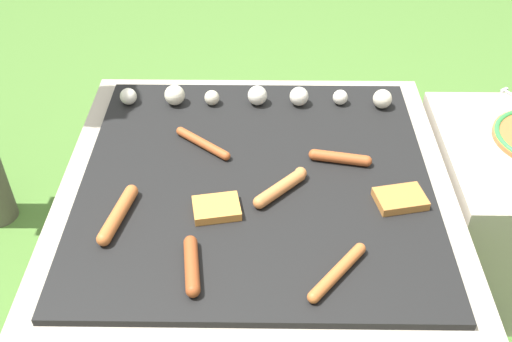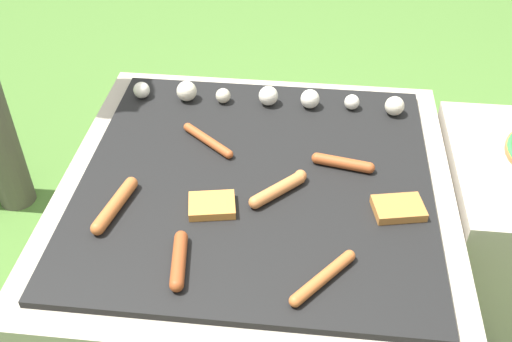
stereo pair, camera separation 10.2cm
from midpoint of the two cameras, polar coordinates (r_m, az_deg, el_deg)
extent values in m
plane|color=#47702D|center=(1.73, -1.73, -12.02)|extent=(14.00, 14.00, 0.00)
cube|color=#A89E8C|center=(1.57, -1.88, -7.17)|extent=(0.93, 0.93, 0.43)
cube|color=black|center=(1.41, -2.07, -0.97)|extent=(0.82, 0.82, 0.02)
cylinder|color=#93421E|center=(1.21, -8.60, -8.97)|extent=(0.05, 0.13, 0.03)
sphere|color=#93421E|center=(1.25, -8.62, -6.82)|extent=(0.03, 0.03, 0.03)
sphere|color=#93421E|center=(1.17, -8.57, -11.27)|extent=(0.03, 0.03, 0.03)
cylinder|color=#A34C23|center=(1.50, -7.05, 2.59)|extent=(0.14, 0.12, 0.02)
sphere|color=#A34C23|center=(1.45, -4.89, 1.38)|extent=(0.02, 0.02, 0.02)
sphere|color=#A34C23|center=(1.55, -9.08, 3.72)|extent=(0.02, 0.02, 0.02)
cylinder|color=#A34C23|center=(1.45, 6.02, 1.20)|extent=(0.13, 0.05, 0.03)
sphere|color=#A34C23|center=(1.45, 8.50, 0.88)|extent=(0.03, 0.03, 0.03)
sphere|color=#A34C23|center=(1.45, 3.56, 1.51)|extent=(0.03, 0.03, 0.03)
cylinder|color=#C6753D|center=(1.35, 0.20, -1.70)|extent=(0.12, 0.12, 0.03)
sphere|color=#C6753D|center=(1.39, 2.18, -0.40)|extent=(0.03, 0.03, 0.03)
sphere|color=#C6753D|center=(1.32, -1.89, -3.07)|extent=(0.03, 0.03, 0.03)
cylinder|color=#B7602D|center=(1.19, 5.32, -9.65)|extent=(0.12, 0.14, 0.02)
sphere|color=#B7602D|center=(1.24, 7.54, -7.44)|extent=(0.02, 0.02, 0.02)
sphere|color=#B7602D|center=(1.15, 2.90, -12.01)|extent=(0.02, 0.02, 0.02)
cylinder|color=#B7602D|center=(1.34, -15.15, -4.06)|extent=(0.06, 0.15, 0.03)
sphere|color=#B7602D|center=(1.29, -16.54, -6.32)|extent=(0.03, 0.03, 0.03)
sphere|color=#B7602D|center=(1.39, -13.85, -1.96)|extent=(0.03, 0.03, 0.03)
cube|color=#B27033|center=(1.36, 11.51, -2.68)|extent=(0.12, 0.10, 0.02)
cube|color=#D18438|center=(1.32, -6.00, -3.61)|extent=(0.11, 0.09, 0.02)
sphere|color=silver|center=(1.69, -13.78, 6.87)|extent=(0.05, 0.05, 0.05)
sphere|color=beige|center=(1.66, -9.52, 7.11)|extent=(0.06, 0.06, 0.06)
sphere|color=beige|center=(1.65, -6.01, 6.91)|extent=(0.04, 0.04, 0.04)
sphere|color=silver|center=(1.64, -1.66, 7.16)|extent=(0.05, 0.05, 0.05)
sphere|color=silver|center=(1.64, 2.33, 7.07)|extent=(0.05, 0.05, 0.05)
sphere|color=silver|center=(1.65, 6.28, 6.95)|extent=(0.04, 0.04, 0.04)
sphere|color=beige|center=(1.65, 10.22, 6.73)|extent=(0.05, 0.05, 0.05)
cube|color=silver|center=(1.83, 21.10, 7.16)|extent=(0.02, 0.02, 0.01)
camera|label=1|loc=(0.05, -92.10, -1.76)|focal=42.00mm
camera|label=2|loc=(0.05, 87.90, 1.76)|focal=42.00mm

